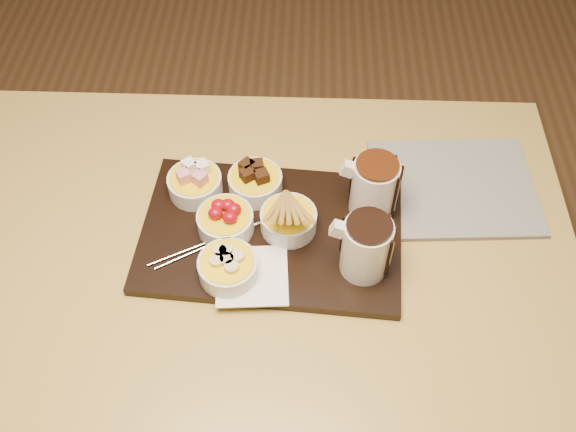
{
  "coord_description": "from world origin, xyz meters",
  "views": [
    {
      "loc": [
        0.11,
        -0.65,
        1.68
      ],
      "look_at": [
        0.08,
        0.03,
        0.81
      ],
      "focal_mm": 40.0,
      "sensor_mm": 36.0,
      "label": 1
    }
  ],
  "objects_px": {
    "bowl_strawberries": "(226,222)",
    "pitcher_dark_chocolate": "(366,247)",
    "newspaper": "(453,187)",
    "dining_table": "(244,278)",
    "pitcher_milk_chocolate": "(374,188)",
    "serving_board": "(271,233)"
  },
  "relations": [
    {
      "from": "dining_table",
      "to": "serving_board",
      "type": "relative_size",
      "value": 2.61
    },
    {
      "from": "serving_board",
      "to": "dining_table",
      "type": "bearing_deg",
      "value": -146.66
    },
    {
      "from": "serving_board",
      "to": "pitcher_dark_chocolate",
      "type": "xyz_separation_m",
      "value": [
        0.16,
        -0.07,
        0.06
      ]
    },
    {
      "from": "bowl_strawberries",
      "to": "pitcher_dark_chocolate",
      "type": "bearing_deg",
      "value": -16.71
    },
    {
      "from": "pitcher_milk_chocolate",
      "to": "dining_table",
      "type": "bearing_deg",
      "value": -155.4
    },
    {
      "from": "dining_table",
      "to": "pitcher_dark_chocolate",
      "type": "bearing_deg",
      "value": -11.13
    },
    {
      "from": "bowl_strawberries",
      "to": "newspaper",
      "type": "distance_m",
      "value": 0.44
    },
    {
      "from": "newspaper",
      "to": "dining_table",
      "type": "bearing_deg",
      "value": -162.15
    },
    {
      "from": "serving_board",
      "to": "pitcher_milk_chocolate",
      "type": "relative_size",
      "value": 4.12
    },
    {
      "from": "pitcher_milk_chocolate",
      "to": "newspaper",
      "type": "distance_m",
      "value": 0.19
    },
    {
      "from": "dining_table",
      "to": "pitcher_milk_chocolate",
      "type": "height_order",
      "value": "pitcher_milk_chocolate"
    },
    {
      "from": "serving_board",
      "to": "pitcher_milk_chocolate",
      "type": "xyz_separation_m",
      "value": [
        0.18,
        0.06,
        0.06
      ]
    },
    {
      "from": "bowl_strawberries",
      "to": "pitcher_milk_chocolate",
      "type": "height_order",
      "value": "pitcher_milk_chocolate"
    },
    {
      "from": "dining_table",
      "to": "pitcher_dark_chocolate",
      "type": "height_order",
      "value": "pitcher_dark_chocolate"
    },
    {
      "from": "bowl_strawberries",
      "to": "pitcher_dark_chocolate",
      "type": "distance_m",
      "value": 0.25
    },
    {
      "from": "serving_board",
      "to": "newspaper",
      "type": "distance_m",
      "value": 0.36
    },
    {
      "from": "pitcher_dark_chocolate",
      "to": "newspaper",
      "type": "relative_size",
      "value": 0.37
    },
    {
      "from": "serving_board",
      "to": "pitcher_dark_chocolate",
      "type": "bearing_deg",
      "value": -19.98
    },
    {
      "from": "serving_board",
      "to": "newspaper",
      "type": "bearing_deg",
      "value": 23.88
    },
    {
      "from": "dining_table",
      "to": "serving_board",
      "type": "height_order",
      "value": "serving_board"
    },
    {
      "from": "serving_board",
      "to": "bowl_strawberries",
      "type": "distance_m",
      "value": 0.08
    },
    {
      "from": "serving_board",
      "to": "pitcher_dark_chocolate",
      "type": "height_order",
      "value": "pitcher_dark_chocolate"
    }
  ]
}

